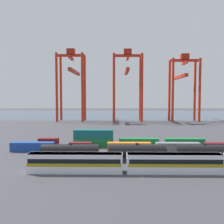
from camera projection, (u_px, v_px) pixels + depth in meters
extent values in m
plane|color=#424247|center=(127.00, 131.00, 110.63)|extent=(420.00, 420.00, 0.00)
cube|color=#384C60|center=(122.00, 114.00, 213.78)|extent=(400.00, 110.00, 0.01)
cube|color=silver|center=(75.00, 163.00, 51.12)|extent=(19.28, 3.10, 3.90)
cube|color=#9E8414|center=(75.00, 163.00, 51.13)|extent=(18.89, 3.14, 0.64)
cube|color=black|center=(75.00, 159.00, 51.08)|extent=(18.51, 3.13, 0.90)
cube|color=slate|center=(75.00, 154.00, 51.01)|extent=(19.09, 2.85, 0.36)
cube|color=silver|center=(174.00, 163.00, 50.81)|extent=(19.28, 3.10, 3.90)
cube|color=#9E8414|center=(174.00, 164.00, 50.81)|extent=(18.89, 3.14, 0.64)
cube|color=black|center=(174.00, 160.00, 50.77)|extent=(18.51, 3.13, 0.90)
cube|color=slate|center=(174.00, 155.00, 50.70)|extent=(19.09, 2.85, 0.36)
cube|color=#232326|center=(70.00, 158.00, 60.32)|extent=(13.69, 2.50, 1.10)
cylinder|color=black|center=(70.00, 150.00, 60.19)|extent=(13.69, 2.89, 2.89)
cylinder|color=black|center=(70.00, 144.00, 60.09)|extent=(0.70, 0.70, 0.36)
cube|color=#232326|center=(137.00, 159.00, 60.06)|extent=(13.69, 2.50, 1.10)
cylinder|color=black|center=(137.00, 150.00, 59.94)|extent=(13.69, 2.89, 2.89)
cylinder|color=black|center=(137.00, 144.00, 59.83)|extent=(0.70, 0.70, 0.36)
cube|color=#232326|center=(204.00, 159.00, 59.81)|extent=(13.69, 2.50, 1.10)
cylinder|color=black|center=(205.00, 151.00, 59.68)|extent=(13.69, 2.89, 2.89)
cylinder|color=black|center=(205.00, 144.00, 59.58)|extent=(0.70, 0.70, 0.36)
cube|color=#1C4299|center=(33.00, 147.00, 70.46)|extent=(12.10, 2.44, 2.60)
cube|color=maroon|center=(81.00, 147.00, 70.24)|extent=(6.04, 2.44, 2.60)
cube|color=orange|center=(129.00, 147.00, 70.03)|extent=(12.10, 2.44, 2.60)
cube|color=slate|center=(178.00, 147.00, 69.82)|extent=(12.10, 2.44, 2.60)
cube|color=maroon|center=(49.00, 142.00, 77.27)|extent=(6.04, 2.44, 2.60)
cube|color=#197538|center=(94.00, 142.00, 77.06)|extent=(12.10, 2.44, 2.60)
cube|color=#146066|center=(94.00, 134.00, 76.89)|extent=(12.10, 2.44, 2.60)
cube|color=#197538|center=(139.00, 143.00, 76.84)|extent=(12.10, 2.44, 2.60)
cube|color=#197538|center=(184.00, 143.00, 76.62)|extent=(12.10, 2.44, 2.60)
cylinder|color=red|center=(57.00, 87.00, 150.30)|extent=(1.50, 1.50, 41.46)
cylinder|color=red|center=(82.00, 87.00, 150.05)|extent=(1.50, 1.50, 41.46)
cylinder|color=red|center=(61.00, 88.00, 161.85)|extent=(1.50, 1.50, 41.46)
cylinder|color=red|center=(85.00, 88.00, 161.61)|extent=(1.50, 1.50, 41.46)
cube|color=red|center=(71.00, 55.00, 154.69)|extent=(17.07, 1.20, 1.60)
cube|color=red|center=(71.00, 58.00, 154.79)|extent=(1.20, 13.18, 1.60)
cube|color=red|center=(75.00, 72.00, 168.78)|extent=(2.00, 38.74, 2.00)
cube|color=maroon|center=(71.00, 51.00, 154.53)|extent=(4.80, 4.00, 3.20)
cylinder|color=red|center=(114.00, 88.00, 150.50)|extent=(1.50, 1.50, 41.23)
cylinder|color=red|center=(142.00, 88.00, 150.23)|extent=(1.50, 1.50, 41.23)
cylinder|color=red|center=(114.00, 88.00, 160.58)|extent=(1.50, 1.50, 41.23)
cylinder|color=red|center=(140.00, 88.00, 160.32)|extent=(1.50, 1.50, 41.23)
cube|color=red|center=(128.00, 56.00, 154.15)|extent=(18.45, 1.20, 1.60)
cube|color=red|center=(128.00, 58.00, 154.25)|extent=(1.20, 11.71, 1.60)
cube|color=red|center=(127.00, 71.00, 165.94)|extent=(2.00, 32.18, 2.00)
cube|color=maroon|center=(128.00, 52.00, 154.00)|extent=(4.80, 4.00, 3.20)
cylinder|color=red|center=(173.00, 90.00, 150.44)|extent=(1.50, 1.50, 38.24)
cylinder|color=red|center=(200.00, 90.00, 150.19)|extent=(1.50, 1.50, 38.24)
cylinder|color=red|center=(169.00, 90.00, 159.72)|extent=(1.50, 1.50, 38.24)
cylinder|color=red|center=(195.00, 90.00, 159.47)|extent=(1.50, 1.50, 38.24)
cube|color=red|center=(185.00, 60.00, 153.79)|extent=(17.71, 1.20, 1.60)
cube|color=red|center=(185.00, 63.00, 153.89)|extent=(1.20, 10.90, 1.60)
cube|color=red|center=(179.00, 77.00, 166.47)|extent=(2.00, 34.65, 2.00)
cube|color=maroon|center=(185.00, 56.00, 153.64)|extent=(4.80, 4.00, 3.20)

